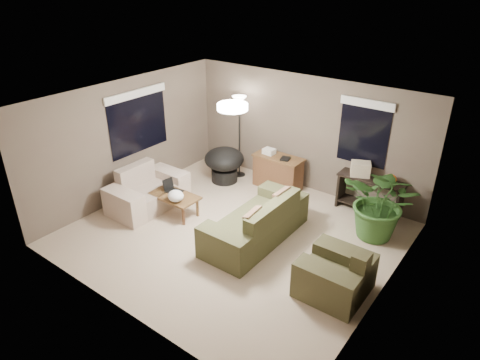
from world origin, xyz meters
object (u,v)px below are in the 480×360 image
Objects in this scene: loveseat at (147,193)px; desk at (278,172)px; main_sofa at (258,225)px; console_table at (370,193)px; papasan_chair at (224,162)px; cat_scratching_post at (357,279)px; armchair at (336,276)px; floor_lamp at (239,110)px; houseplant at (381,210)px; coffee_table at (174,198)px.

loveseat is 2.87m from desk.
main_sofa reaches higher than console_table.
cat_scratching_post is (3.96, -1.72, -0.25)m from papasan_chair.
papasan_chair is (-3.71, 1.95, 0.17)m from armchair.
floor_lamp is 4.65m from cat_scratching_post.
floor_lamp is 3.78m from houseplant.
houseplant is at bearing -1.88° from papasan_chair.
papasan_chair is 0.73× the size of houseplant.
armchair is 1.85m from houseplant.
floor_lamp is 1.32× the size of houseplant.
coffee_table is 1.75m from papasan_chair.
floor_lamp is (-1.07, -0.00, 1.22)m from desk.
console_table is (3.73, 2.49, 0.14)m from loveseat.
desk is at bearing 167.20° from houseplant.
houseplant is at bearing 24.61° from coffee_table.
cat_scratching_post is (2.80, -2.18, -0.16)m from desk.
main_sofa is 3.00m from floor_lamp.
coffee_table is 2.52m from floor_lamp.
papasan_chair is at bearing -101.10° from floor_lamp.
desk is 1.62m from floor_lamp.
armchair is 0.96× the size of papasan_chair.
loveseat is 1.60× the size of coffee_table.
main_sofa is 4.40× the size of cat_scratching_post.
cat_scratching_post is at bearing -37.81° from desk.
desk is at bearing -175.07° from console_table.
armchair is 0.91× the size of desk.
console_table is (2.03, 0.18, 0.06)m from desk.
coffee_table is at bearing -142.14° from console_table.
floor_lamp is at bearing 133.91° from main_sofa.
loveseat is 4.58m from houseplant.
loveseat is 3.20× the size of cat_scratching_post.
loveseat is 1.60× the size of armchair.
desk is 0.58× the size of floor_lamp.
loveseat is at bearing -170.04° from coffee_table.
armchair is at bearing -137.26° from cat_scratching_post.
houseplant reaches higher than console_table.
cat_scratching_post reaches higher than coffee_table.
houseplant is at bearing 22.43° from loveseat.
desk is at bearing 0.01° from floor_lamp.
main_sofa is 2.22m from houseplant.
coffee_table is 3.83m from cat_scratching_post.
loveseat is at bearing -106.14° from papasan_chair.
console_table is (1.23, 2.12, 0.14)m from main_sofa.
console_table is 3.25m from papasan_chair.
loveseat is 4.49m from console_table.
console_table is at bearing 33.76° from loveseat.
armchair reaches higher than cat_scratching_post.
coffee_table is (-3.57, 0.21, 0.06)m from armchair.
loveseat is 1.11× the size of houseplant.
cat_scratching_post is (3.82, 0.02, -0.14)m from coffee_table.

